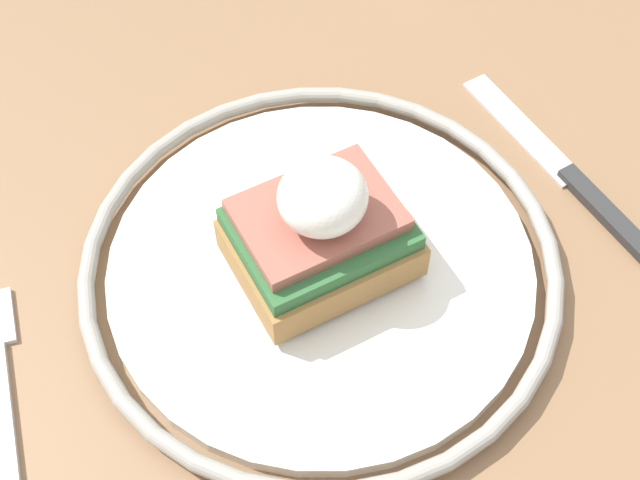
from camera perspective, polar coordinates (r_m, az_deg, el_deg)
name	(u,v)px	position (r m, az deg, el deg)	size (l,w,h in m)	color
dining_table	(341,393)	(0.61, 1.34, -9.78)	(0.94, 0.85, 0.73)	#846042
plate	(320,266)	(0.52, 0.00, -1.70)	(0.28, 0.28, 0.02)	silver
sandwich	(321,229)	(0.49, 0.06, 0.70)	(0.10, 0.08, 0.08)	#9E703D
fork	(3,400)	(0.52, -19.64, -9.61)	(0.05, 0.16, 0.00)	silver
knife	(571,178)	(0.59, 15.77, 3.84)	(0.02, 0.18, 0.01)	#2D2D2D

